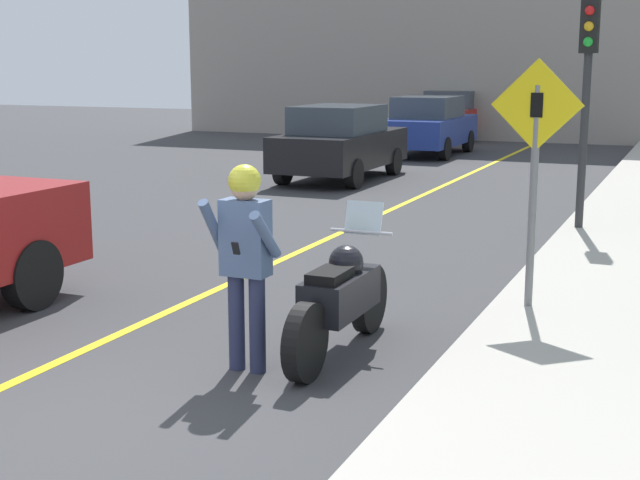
% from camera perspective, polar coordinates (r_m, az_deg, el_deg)
% --- Properties ---
extents(ground_plane, '(80.00, 80.00, 0.00)m').
position_cam_1_polar(ground_plane, '(7.10, -18.66, -10.86)').
color(ground_plane, '#38383A').
extents(road_center_line, '(0.12, 36.00, 0.01)m').
position_cam_1_polar(road_center_line, '(12.25, -1.89, -1.00)').
color(road_center_line, yellow).
rests_on(road_center_line, ground).
extents(building_backdrop, '(28.00, 1.20, 8.67)m').
position_cam_1_polar(building_backdrop, '(31.20, 15.46, 14.04)').
color(building_backdrop, gray).
rests_on(building_backdrop, ground).
extents(motorcycle, '(0.62, 2.19, 1.32)m').
position_cam_1_polar(motorcycle, '(8.03, 1.32, -3.79)').
color(motorcycle, black).
rests_on(motorcycle, ground).
extents(person_biker, '(0.59, 0.48, 1.78)m').
position_cam_1_polar(person_biker, '(7.48, -4.81, -0.35)').
color(person_biker, '#282D4C').
rests_on(person_biker, ground).
extents(crossing_sign, '(0.91, 0.08, 2.49)m').
position_cam_1_polar(crossing_sign, '(9.13, 13.58, 5.02)').
color(crossing_sign, slate).
rests_on(crossing_sign, sidewalk_curb).
extents(traffic_light, '(0.26, 0.30, 3.35)m').
position_cam_1_polar(traffic_light, '(13.84, 16.74, 10.37)').
color(traffic_light, '#2D2D30').
rests_on(traffic_light, sidewalk_curb).
extents(parked_car_black, '(1.88, 4.20, 1.68)m').
position_cam_1_polar(parked_car_black, '(20.17, 1.29, 6.28)').
color(parked_car_black, black).
rests_on(parked_car_black, ground).
extents(parked_car_blue, '(1.88, 4.20, 1.68)m').
position_cam_1_polar(parked_car_blue, '(25.94, 6.98, 7.30)').
color(parked_car_blue, black).
rests_on(parked_car_blue, ground).
extents(parked_car_red, '(1.88, 4.20, 1.68)m').
position_cam_1_polar(parked_car_red, '(31.82, 8.62, 7.97)').
color(parked_car_red, black).
rests_on(parked_car_red, ground).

